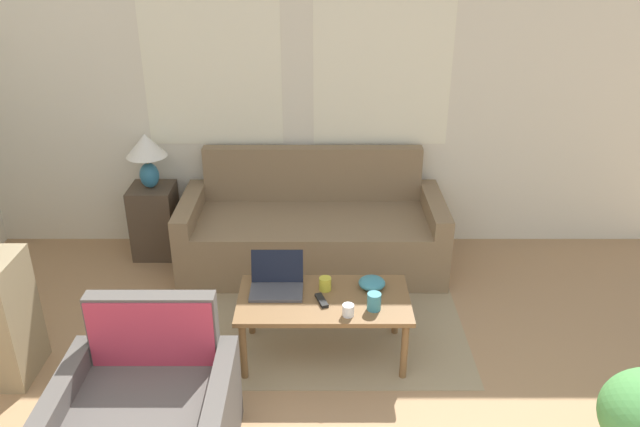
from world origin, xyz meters
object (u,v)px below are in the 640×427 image
object	(u,v)px
laptop	(279,282)
armchair	(151,416)
cup_navy	(377,302)
coffee_table	(326,304)
snack_bowl	(374,283)
tv_remote	(324,300)
table_lamp	(149,151)
couch	(315,232)
cup_yellow	(328,284)
cup_white	(351,310)

from	to	relation	value
laptop	armchair	bearing A→B (deg)	-122.62
armchair	cup_navy	size ratio (longest dim) A/B	8.06
armchair	laptop	world-z (taller)	armchair
armchair	coffee_table	distance (m)	1.25
coffee_table	snack_bowl	bearing A→B (deg)	21.02
tv_remote	armchair	bearing A→B (deg)	-138.11
table_lamp	cup_navy	bearing A→B (deg)	-41.39
couch	table_lamp	size ratio (longest dim) A/B	4.59
coffee_table	laptop	world-z (taller)	laptop
armchair	cup_yellow	world-z (taller)	armchair
snack_bowl	tv_remote	world-z (taller)	snack_bowl
laptop	couch	bearing A→B (deg)	79.08
tv_remote	laptop	bearing A→B (deg)	152.95
cup_white	snack_bowl	xyz separation A→B (m)	(0.17, 0.31, -0.00)
couch	coffee_table	size ratio (longest dim) A/B	1.92
couch	armchair	size ratio (longest dim) A/B	2.36
cup_navy	cup_white	bearing A→B (deg)	-157.67
armchair	cup_navy	distance (m)	1.43
coffee_table	cup_navy	xyz separation A→B (m)	(0.31, -0.13, 0.10)
cup_navy	cup_white	size ratio (longest dim) A/B	1.49
armchair	laptop	size ratio (longest dim) A/B	2.63
couch	cup_yellow	bearing A→B (deg)	-85.22
coffee_table	tv_remote	distance (m)	0.07
laptop	snack_bowl	bearing A→B (deg)	1.68
armchair	tv_remote	distance (m)	1.22
coffee_table	armchair	bearing A→B (deg)	-136.97
couch	table_lamp	distance (m)	1.48
table_lamp	tv_remote	distance (m)	2.05
laptop	cup_yellow	size ratio (longest dim) A/B	3.83
armchair	cup_yellow	distance (m)	1.34
snack_bowl	tv_remote	bearing A→B (deg)	-153.06
armchair	tv_remote	world-z (taller)	armchair
cup_white	coffee_table	bearing A→B (deg)	127.08
cup_yellow	cup_navy	bearing A→B (deg)	-37.02
cup_navy	snack_bowl	size ratio (longest dim) A/B	0.63
table_lamp	tv_remote	world-z (taller)	table_lamp
armchair	snack_bowl	bearing A→B (deg)	38.44
couch	tv_remote	distance (m)	1.28
couch	laptop	xyz separation A→B (m)	(-0.22, -1.12, 0.21)
coffee_table	snack_bowl	world-z (taller)	snack_bowl
cup_white	snack_bowl	world-z (taller)	same
armchair	cup_navy	world-z (taller)	armchair
coffee_table	tv_remote	bearing A→B (deg)	-106.59
couch	cup_yellow	size ratio (longest dim) A/B	23.84
armchair	cup_white	distance (m)	1.26
armchair	cup_white	size ratio (longest dim) A/B	12.00
coffee_table	snack_bowl	distance (m)	0.34
cup_navy	tv_remote	distance (m)	0.33
tv_remote	couch	bearing A→B (deg)	93.21
couch	coffee_table	xyz separation A→B (m)	(0.08, -1.22, 0.11)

